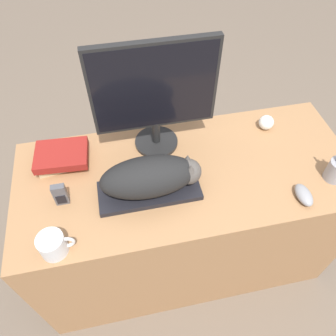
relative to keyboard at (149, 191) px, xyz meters
name	(u,v)px	position (x,y,z in m)	size (l,w,h in m)	color
ground_plane	(195,305)	(0.18, -0.24, -0.79)	(12.00, 12.00, 0.00)	#6B5B4C
desk	(184,219)	(0.18, 0.07, -0.40)	(1.45, 0.63, 0.78)	#9E7047
keyboard	(149,191)	(0.00, 0.00, 0.00)	(0.40, 0.16, 0.02)	black
cat	(153,176)	(0.02, 0.00, 0.09)	(0.39, 0.17, 0.16)	black
monitor	(155,93)	(0.08, 0.26, 0.27)	(0.50, 0.19, 0.50)	black
computer_mouse	(304,195)	(0.59, -0.15, 0.01)	(0.06, 0.11, 0.04)	gray
coffee_mug	(53,245)	(-0.37, -0.18, 0.03)	(0.12, 0.09, 0.09)	silver
baseball	(266,122)	(0.60, 0.26, 0.02)	(0.07, 0.07, 0.07)	silver
phone	(60,195)	(-0.34, 0.02, 0.04)	(0.05, 0.03, 0.10)	#4C4C51
book_stack	(62,157)	(-0.34, 0.23, 0.03)	(0.23, 0.18, 0.07)	#C6B284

